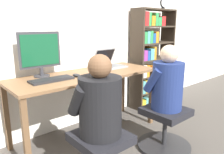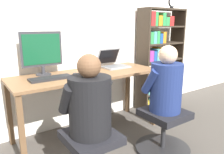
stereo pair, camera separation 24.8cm
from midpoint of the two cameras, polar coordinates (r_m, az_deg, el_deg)
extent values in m
plane|color=#4C4742|center=(2.57, -4.69, -17.32)|extent=(14.00, 14.00, 0.00)
cube|color=white|center=(2.82, -14.02, 12.76)|extent=(10.00, 0.05, 2.60)
cube|color=brown|center=(2.55, -9.32, 0.49)|extent=(1.75, 0.65, 0.03)
cube|color=brown|center=(2.12, -24.77, -14.45)|extent=(0.05, 0.05, 0.74)
cube|color=brown|center=(2.96, 7.89, -5.30)|extent=(0.05, 0.05, 0.74)
cube|color=brown|center=(2.63, -28.35, -9.39)|extent=(0.05, 0.05, 0.74)
cube|color=brown|center=(3.35, 0.59, -2.97)|extent=(0.05, 0.05, 0.74)
cylinder|color=#333338|center=(2.53, -20.54, 0.22)|extent=(0.17, 0.17, 0.01)
cylinder|color=#333338|center=(2.52, -20.64, 1.33)|extent=(0.04, 0.04, 0.09)
cube|color=#333338|center=(2.48, -21.08, 6.60)|extent=(0.45, 0.02, 0.38)
cube|color=#144C2D|center=(2.47, -20.99, 6.58)|extent=(0.41, 0.01, 0.33)
cube|color=gray|center=(2.87, -2.33, 2.65)|extent=(0.34, 0.25, 0.02)
cube|color=slate|center=(2.87, -2.34, 2.88)|extent=(0.30, 0.19, 0.00)
cube|color=gray|center=(2.99, -4.50, 5.38)|extent=(0.34, 0.12, 0.22)
cube|color=black|center=(2.99, -4.44, 5.31)|extent=(0.30, 0.10, 0.19)
cube|color=#232326|center=(2.31, -18.47, -0.72)|extent=(0.44, 0.16, 0.02)
cube|color=black|center=(2.30, -18.50, -0.41)|extent=(0.40, 0.13, 0.00)
ellipsoid|color=black|center=(2.42, -12.18, 0.44)|extent=(0.07, 0.12, 0.03)
cube|color=black|center=(1.85, -6.95, -15.67)|extent=(0.41, 0.43, 0.07)
cylinder|color=#262628|center=(2.56, 10.57, -17.21)|extent=(0.58, 0.58, 0.04)
cylinder|color=#262628|center=(2.47, 10.77, -13.39)|extent=(0.05, 0.05, 0.35)
cube|color=black|center=(2.39, 10.99, -8.92)|extent=(0.41, 0.43, 0.07)
cylinder|color=black|center=(1.73, -7.21, -7.77)|extent=(0.34, 0.34, 0.48)
sphere|color=brown|center=(1.65, -7.54, 2.73)|extent=(0.19, 0.19, 0.19)
cylinder|color=black|center=(1.69, -13.14, -6.09)|extent=(0.09, 0.22, 0.27)
cylinder|color=black|center=(1.85, -4.31, -4.04)|extent=(0.09, 0.22, 0.27)
cylinder|color=navy|center=(2.29, 11.30, -2.36)|extent=(0.32, 0.32, 0.50)
sphere|color=beige|center=(2.23, 11.70, 5.87)|extent=(0.19, 0.19, 0.19)
cylinder|color=navy|center=(2.21, 7.52, -0.90)|extent=(0.09, 0.22, 0.28)
cylinder|color=navy|center=(2.43, 12.25, 0.27)|extent=(0.09, 0.22, 0.28)
cube|color=#382D23|center=(3.31, 4.27, 4.10)|extent=(0.02, 0.28, 1.56)
cube|color=#382D23|center=(3.89, 12.31, 5.22)|extent=(0.02, 0.28, 1.56)
cube|color=#382D23|center=(3.78, 8.20, -6.82)|extent=(0.74, 0.27, 0.02)
cube|color=#382D23|center=(3.70, 8.33, -3.11)|extent=(0.74, 0.27, 0.02)
cube|color=#382D23|center=(3.64, 8.47, 0.74)|extent=(0.74, 0.27, 0.02)
cube|color=#382D23|center=(3.59, 8.61, 4.72)|extent=(0.74, 0.27, 0.02)
cube|color=#382D23|center=(3.56, 8.76, 8.78)|extent=(0.74, 0.27, 0.02)
cube|color=#382D23|center=(3.55, 8.91, 12.89)|extent=(0.74, 0.27, 0.02)
cube|color=#382D23|center=(3.56, 9.06, 17.00)|extent=(0.74, 0.27, 0.02)
cube|color=gold|center=(3.51, 5.30, -6.97)|extent=(0.08, 0.18, 0.14)
cube|color=teal|center=(3.55, 6.21, -6.54)|extent=(0.07, 0.18, 0.16)
cube|color=silver|center=(3.60, 7.02, -5.93)|extent=(0.08, 0.18, 0.21)
cube|color=orange|center=(3.68, 7.67, -6.05)|extent=(0.08, 0.22, 0.14)
cube|color=#2D8C47|center=(3.74, 8.58, -5.36)|extent=(0.09, 0.22, 0.19)
cube|color=orange|center=(3.78, 9.77, -5.18)|extent=(0.06, 0.16, 0.19)
cube|color=teal|center=(3.42, 5.14, -2.51)|extent=(0.07, 0.21, 0.20)
cube|color=gold|center=(3.46, 6.21, -2.35)|extent=(0.07, 0.18, 0.19)
cube|color=#8C338C|center=(3.52, 6.99, -2.29)|extent=(0.05, 0.18, 0.17)
cube|color=#262628|center=(3.55, 7.70, -2.23)|extent=(0.06, 0.16, 0.16)
cube|color=silver|center=(3.37, 5.15, 1.66)|extent=(0.08, 0.23, 0.19)
cube|color=orange|center=(3.41, 6.44, 1.65)|extent=(0.07, 0.17, 0.17)
cube|color=orange|center=(3.49, 6.97, 1.59)|extent=(0.08, 0.24, 0.14)
cube|color=orange|center=(3.53, 8.02, 1.82)|extent=(0.06, 0.20, 0.15)
cube|color=#8C338C|center=(3.33, 5.30, 5.70)|extent=(0.08, 0.23, 0.16)
cube|color=#1E4C9E|center=(3.37, 6.49, 5.67)|extent=(0.05, 0.18, 0.15)
cube|color=teal|center=(3.43, 7.36, 5.98)|extent=(0.09, 0.18, 0.17)
cube|color=orange|center=(3.48, 7.98, 6.29)|extent=(0.04, 0.21, 0.19)
cube|color=#2D8C47|center=(3.30, 5.27, 10.21)|extent=(0.06, 0.23, 0.17)
cube|color=teal|center=(3.35, 6.04, 10.28)|extent=(0.06, 0.23, 0.18)
cube|color=#2D8C47|center=(3.38, 7.19, 10.33)|extent=(0.06, 0.17, 0.18)
cube|color=#1E4C9E|center=(3.44, 7.64, 10.06)|extent=(0.06, 0.22, 0.14)
cube|color=orange|center=(3.49, 8.39, 10.27)|extent=(0.06, 0.21, 0.17)
cube|color=red|center=(3.30, 5.54, 14.90)|extent=(0.08, 0.22, 0.20)
cube|color=#2D8C47|center=(3.34, 6.66, 14.77)|extent=(0.05, 0.18, 0.19)
cube|color=orange|center=(3.41, 7.22, 14.34)|extent=(0.08, 0.23, 0.14)
cube|color=#2D8C47|center=(3.46, 8.26, 14.63)|extent=(0.07, 0.21, 0.18)
cube|color=#2D8C47|center=(3.53, 8.99, 14.11)|extent=(0.08, 0.23, 0.13)
cube|color=red|center=(3.59, 10.16, 14.16)|extent=(0.09, 0.20, 0.14)
cube|color=black|center=(3.59, 11.19, 17.24)|extent=(0.05, 0.03, 0.02)
cylinder|color=black|center=(3.60, 11.25, 18.51)|extent=(0.14, 0.02, 0.14)
cylinder|color=white|center=(3.59, 11.41, 18.52)|extent=(0.12, 0.00, 0.12)
camera|label=1|loc=(0.12, -92.86, -0.69)|focal=35.00mm
camera|label=2|loc=(0.12, 87.14, 0.69)|focal=35.00mm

